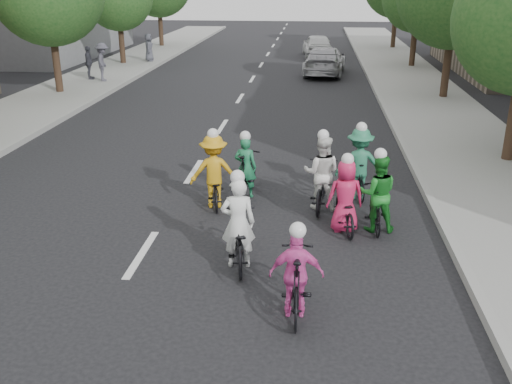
% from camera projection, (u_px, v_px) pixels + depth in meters
% --- Properties ---
extents(ground, '(120.00, 120.00, 0.00)m').
position_uv_depth(ground, '(142.00, 254.00, 11.07)').
color(ground, black).
rests_on(ground, ground).
extents(sidewalk_left, '(4.00, 80.00, 0.15)m').
position_uv_depth(sidewalk_left, '(9.00, 119.00, 21.09)').
color(sidewalk_left, gray).
rests_on(sidewalk_left, ground).
extents(curb_left, '(0.18, 80.00, 0.18)m').
position_uv_depth(curb_left, '(59.00, 120.00, 20.90)').
color(curb_left, '#999993').
rests_on(curb_left, ground).
extents(sidewalk_right, '(4.00, 80.00, 0.15)m').
position_uv_depth(sidewalk_right, '(452.00, 130.00, 19.58)').
color(sidewalk_right, gray).
rests_on(sidewalk_right, ground).
extents(curb_right, '(0.18, 80.00, 0.18)m').
position_uv_depth(curb_right, '(394.00, 128.00, 19.76)').
color(curb_right, '#999993').
rests_on(curb_right, ground).
extents(cyclist_0, '(0.88, 1.86, 1.88)m').
position_uv_depth(cyclist_0, '(239.00, 234.00, 10.50)').
color(cyclist_0, black).
rests_on(cyclist_0, ground).
extents(cyclist_1, '(0.82, 1.61, 1.81)m').
position_uv_depth(cyclist_1, '(377.00, 199.00, 11.93)').
color(cyclist_1, black).
rests_on(cyclist_1, ground).
extents(cyclist_2, '(1.22, 1.66, 1.87)m').
position_uv_depth(cyclist_2, '(214.00, 177.00, 13.17)').
color(cyclist_2, black).
rests_on(cyclist_2, ground).
extents(cyclist_3, '(0.86, 1.79, 1.61)m').
position_uv_depth(cyclist_3, '(297.00, 279.00, 8.95)').
color(cyclist_3, black).
rests_on(cyclist_3, ground).
extents(cyclist_4, '(0.84, 1.71, 1.71)m').
position_uv_depth(cyclist_4, '(345.00, 203.00, 11.95)').
color(cyclist_4, black).
rests_on(cyclist_4, ground).
extents(cyclist_5, '(0.77, 1.87, 1.64)m').
position_uv_depth(cyclist_5, '(246.00, 172.00, 13.83)').
color(cyclist_5, black).
rests_on(cyclist_5, ground).
extents(cyclist_6, '(0.90, 1.96, 1.88)m').
position_uv_depth(cyclist_6, '(321.00, 180.00, 13.08)').
color(cyclist_6, black).
rests_on(cyclist_6, ground).
extents(cyclist_7, '(1.20, 1.57, 1.88)m').
position_uv_depth(cyclist_7, '(359.00, 168.00, 13.65)').
color(cyclist_7, black).
rests_on(cyclist_7, ground).
extents(follow_car_lead, '(2.53, 5.25, 1.47)m').
position_uv_depth(follow_car_lead, '(325.00, 61.00, 30.73)').
color(follow_car_lead, '#A3A3A8').
rests_on(follow_car_lead, ground).
extents(follow_car_trail, '(2.11, 4.46, 1.47)m').
position_uv_depth(follow_car_trail, '(317.00, 45.00, 37.46)').
color(follow_car_trail, white).
rests_on(follow_car_trail, ground).
extents(spectator_0, '(0.97, 1.33, 1.84)m').
position_uv_depth(spectator_0, '(103.00, 62.00, 27.95)').
color(spectator_0, '#4E4D59').
rests_on(spectator_0, sidewalk_left).
extents(spectator_1, '(0.65, 1.03, 1.63)m').
position_uv_depth(spectator_1, '(89.00, 63.00, 28.48)').
color(spectator_1, '#43444F').
rests_on(spectator_1, sidewalk_left).
extents(spectator_2, '(0.60, 0.84, 1.61)m').
position_uv_depth(spectator_2, '(149.00, 48.00, 34.48)').
color(spectator_2, '#4C4E59').
rests_on(spectator_2, sidewalk_left).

